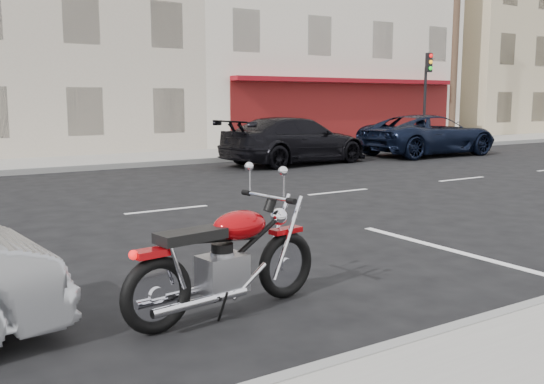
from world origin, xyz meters
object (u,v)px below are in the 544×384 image
at_px(traffic_light, 426,86).
at_px(motorcycle, 288,250).
at_px(suv_far, 429,135).
at_px(utility_pole, 456,37).
at_px(car_far, 295,141).
at_px(fire_hydrant, 397,135).

distance_m(traffic_light, motorcycle, 21.42).
xyz_separation_m(traffic_light, suv_far, (-3.20, -3.21, -1.83)).
relative_size(utility_pole, motorcycle, 4.18).
height_order(motorcycle, car_far, car_far).
bearing_deg(fire_hydrant, traffic_light, -6.36).
relative_size(utility_pole, suv_far, 1.71).
height_order(traffic_light, motorcycle, traffic_light).
bearing_deg(traffic_light, car_far, -161.27).
bearing_deg(traffic_light, suv_far, -134.91).
xyz_separation_m(suv_far, car_far, (-5.75, 0.18, -0.00)).
bearing_deg(utility_pole, car_far, -163.22).
bearing_deg(fire_hydrant, suv_far, -116.73).
distance_m(utility_pole, motorcycle, 23.44).
xyz_separation_m(utility_pole, suv_far, (-5.20, -3.48, -4.01)).
height_order(fire_hydrant, motorcycle, motorcycle).
height_order(utility_pole, motorcycle, utility_pole).
xyz_separation_m(utility_pole, car_far, (-10.95, -3.30, -4.01)).
distance_m(suv_far, car_far, 5.75).
xyz_separation_m(traffic_light, motorcycle, (-16.42, -13.60, -2.06)).
distance_m(motorcycle, car_far, 12.94).
relative_size(suv_far, car_far, 1.05).
bearing_deg(utility_pole, motorcycle, -143.02).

